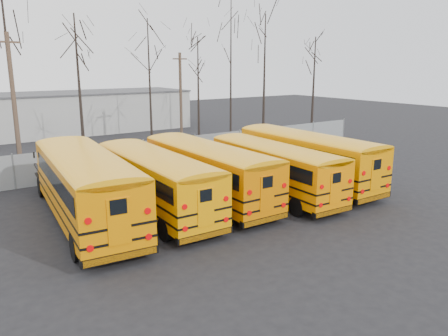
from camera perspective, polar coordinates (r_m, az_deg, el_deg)
ground at (r=20.06m, az=4.22°, el=-7.00°), size 120.00×120.00×0.00m
fence at (r=29.71m, az=-10.43°, el=1.60°), size 40.00×0.04×2.00m
distant_building at (r=48.84m, az=-18.20°, el=6.94°), size 22.00×8.00×4.00m
bus_a at (r=20.23m, az=-17.78°, el=-1.65°), size 3.82×12.11×3.34m
bus_b at (r=20.95m, az=-9.16°, el=-1.17°), size 2.77×10.88×3.03m
bus_c at (r=22.44m, az=-2.37°, el=0.08°), size 2.64×11.09×3.09m
bus_d at (r=23.57m, az=6.28°, el=0.41°), size 2.85×10.53×2.92m
bus_e at (r=25.96m, az=10.47°, el=1.80°), size 2.77×11.36×3.17m
utility_pole_left at (r=30.02m, az=-25.71°, el=7.47°), size 1.53×0.60×8.85m
utility_pole_right at (r=38.59m, az=-5.67°, el=9.06°), size 1.41×0.25×7.92m
tree_1 at (r=31.36m, az=-26.16°, el=10.95°), size 0.26×0.26×12.71m
tree_2 at (r=31.65m, az=-18.33°, el=9.39°), size 0.26×0.26×10.23m
tree_3 at (r=33.58m, az=-9.64°, el=10.04°), size 0.26×0.26×10.20m
tree_4 at (r=36.00m, az=-3.36°, el=9.53°), size 0.26×0.26×9.07m
tree_5 at (r=37.18m, az=0.90°, el=12.38°), size 0.26×0.26×12.59m
tree_6 at (r=41.85m, az=5.28°, el=11.65°), size 0.26×0.26×11.41m
tree_7 at (r=42.13m, az=11.59°, el=10.07°), size 0.26×0.26×9.39m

